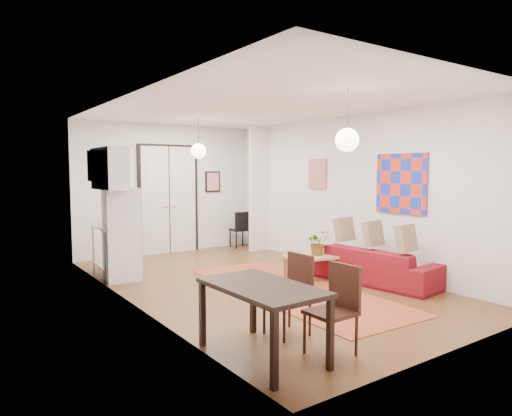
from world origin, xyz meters
TOP-DOWN VIEW (x-y plane):
  - floor at (0.00, 0.00)m, footprint 7.00×7.00m
  - ceiling at (0.00, 0.00)m, footprint 4.20×7.00m
  - wall_back at (0.00, 3.50)m, footprint 4.20×0.02m
  - wall_front at (0.00, -3.50)m, footprint 4.20×0.02m
  - wall_left at (-2.10, 0.00)m, footprint 0.02×7.00m
  - wall_right at (2.10, 0.00)m, footprint 0.02×7.00m
  - double_doors at (0.00, 3.46)m, footprint 1.44×0.06m
  - stub_partition at (1.85, 2.55)m, footprint 0.50×0.10m
  - wall_cabinet at (-1.92, 1.50)m, footprint 0.35×1.00m
  - painting_popart at (2.08, -1.25)m, footprint 0.05×1.00m
  - painting_abstract at (2.08, 0.80)m, footprint 0.05×0.50m
  - poster_back at (1.15, 3.47)m, footprint 0.40×0.03m
  - print_left at (-2.07, 2.00)m, footprint 0.03×0.44m
  - pendant_back at (0.00, 2.00)m, footprint 0.30×0.30m
  - pendant_front at (0.00, -2.00)m, footprint 0.30×0.30m
  - kilim_rug at (0.22, -0.67)m, footprint 1.72×4.23m
  - sofa at (1.63, -1.14)m, footprint 1.09×2.15m
  - coffee_table at (0.89, -0.41)m, footprint 1.07×0.74m
  - potted_plant at (0.99, -0.41)m, footprint 0.44×0.40m
  - kitchen_counter at (-1.75, 1.92)m, footprint 0.68×1.22m
  - bowl at (-1.75, 1.62)m, footprint 0.23×0.23m
  - soap_bottle at (-1.75, 2.17)m, footprint 0.09×0.09m
  - fridge at (-1.75, 1.49)m, footprint 0.62×0.62m
  - dining_table at (-1.68, -2.50)m, footprint 0.79×1.34m
  - dining_chair_near at (-1.08, -2.06)m, footprint 0.44×0.62m
  - dining_chair_far at (-1.08, -2.76)m, footprint 0.44×0.62m
  - black_side_chair at (1.70, 3.23)m, footprint 0.45×0.45m

SIDE VIEW (x-z plane):
  - floor at x=0.00m, z-range 0.00..0.00m
  - kilim_rug at x=0.22m, z-range 0.00..0.01m
  - sofa at x=1.63m, z-range 0.00..0.60m
  - coffee_table at x=0.89m, z-range 0.16..0.59m
  - black_side_chair at x=1.70m, z-range 0.07..0.95m
  - dining_chair_near at x=-1.08m, z-range 0.07..0.98m
  - dining_chair_far at x=-1.08m, z-range 0.07..0.98m
  - kitchen_counter at x=-1.75m, z-range 0.13..1.03m
  - potted_plant at x=0.99m, z-range 0.43..0.86m
  - dining_table at x=-1.68m, z-range 0.29..1.02m
  - fridge at x=-1.75m, z-range 0.00..1.58m
  - bowl at x=-1.75m, z-range 0.90..0.95m
  - soap_bottle at x=-1.75m, z-range 0.90..1.09m
  - double_doors at x=0.00m, z-range -0.05..2.45m
  - wall_back at x=0.00m, z-range 0.00..2.90m
  - wall_front at x=0.00m, z-range 0.00..2.90m
  - wall_left at x=-2.10m, z-range 0.00..2.90m
  - wall_right at x=2.10m, z-range 0.00..2.90m
  - stub_partition at x=1.85m, z-range 0.00..2.90m
  - poster_back at x=1.15m, z-range 1.35..1.85m
  - painting_popart at x=2.08m, z-range 1.15..2.15m
  - painting_abstract at x=2.08m, z-range 1.50..2.10m
  - wall_cabinet at x=-1.92m, z-range 1.55..2.25m
  - print_left at x=-2.07m, z-range 1.68..2.22m
  - pendant_back at x=0.00m, z-range 1.85..2.65m
  - pendant_front at x=0.00m, z-range 1.85..2.65m
  - ceiling at x=0.00m, z-range 2.89..2.91m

